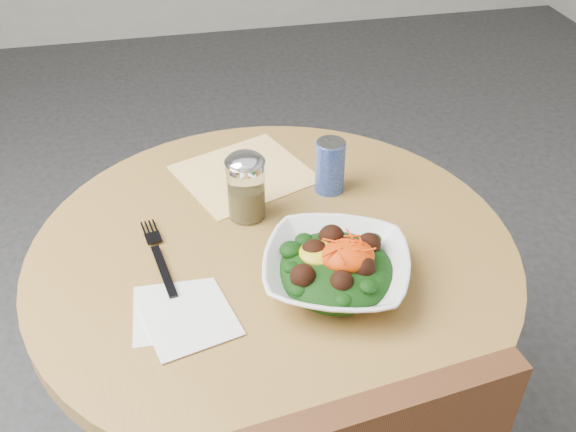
# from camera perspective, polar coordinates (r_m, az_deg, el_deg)

# --- Properties ---
(table) EXTENTS (0.90, 0.90, 0.75)m
(table) POSITION_cam_1_polar(r_m,az_deg,el_deg) (1.32, -1.20, -9.30)
(table) COLOR black
(table) RESTS_ON ground
(cloth_napkin) EXTENTS (0.32, 0.31, 0.00)m
(cloth_napkin) POSITION_cam_1_polar(r_m,az_deg,el_deg) (1.38, -3.90, 3.77)
(cloth_napkin) COLOR #FFA70D
(cloth_napkin) RESTS_ON table
(paper_napkins) EXTENTS (0.18, 0.18, 0.00)m
(paper_napkins) POSITION_cam_1_polar(r_m,az_deg,el_deg) (1.07, -9.33, -8.70)
(paper_napkins) COLOR white
(paper_napkins) RESTS_ON table
(salad_bowl) EXTENTS (0.32, 0.32, 0.09)m
(salad_bowl) POSITION_cam_1_polar(r_m,az_deg,el_deg) (1.09, 4.31, -4.67)
(salad_bowl) COLOR white
(salad_bowl) RESTS_ON table
(fork) EXTENTS (0.06, 0.22, 0.00)m
(fork) POSITION_cam_1_polar(r_m,az_deg,el_deg) (1.18, -11.46, -3.33)
(fork) COLOR black
(fork) RESTS_ON table
(spice_shaker) EXTENTS (0.08, 0.08, 0.14)m
(spice_shaker) POSITION_cam_1_polar(r_m,az_deg,el_deg) (1.22, -3.76, 2.61)
(spice_shaker) COLOR silver
(spice_shaker) RESTS_ON table
(beverage_can) EXTENTS (0.06, 0.06, 0.12)m
(beverage_can) POSITION_cam_1_polar(r_m,az_deg,el_deg) (1.30, 3.75, 4.47)
(beverage_can) COLOR #0D1D95
(beverage_can) RESTS_ON table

